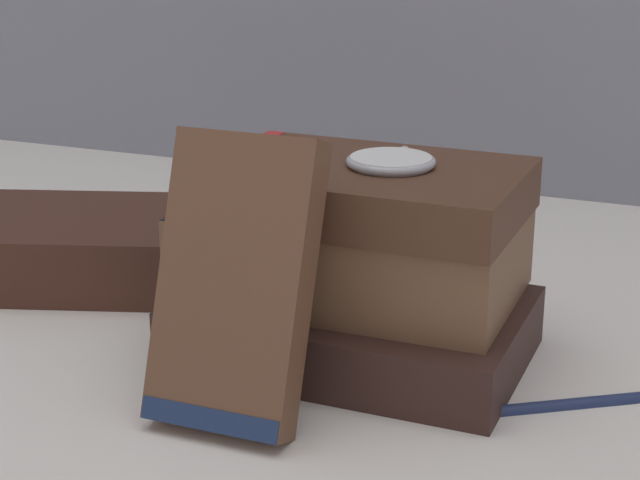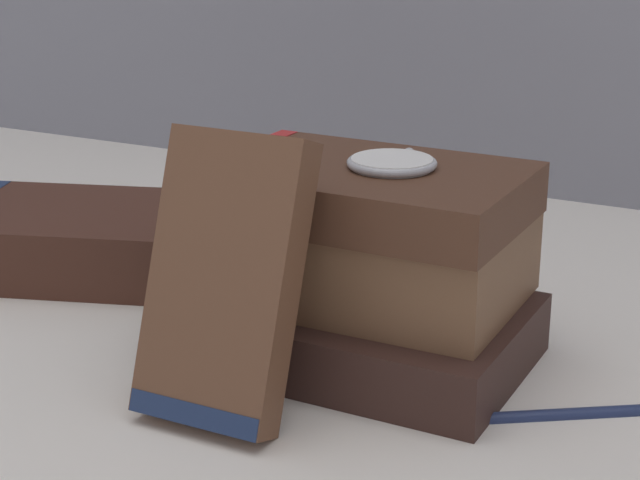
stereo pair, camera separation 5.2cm
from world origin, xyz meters
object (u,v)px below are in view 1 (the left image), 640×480
at_px(book_flat_middle, 344,251).
at_px(pocket_watch, 391,161).
at_px(book_flat_top, 357,189).
at_px(fountain_pen, 593,397).
at_px(book_leaning_front, 236,292).
at_px(book_side_left, 77,246).
at_px(book_flat_bottom, 348,325).

height_order(book_flat_middle, pocket_watch, pocket_watch).
height_order(book_flat_top, fountain_pen, book_flat_top).
xyz_separation_m(book_flat_middle, book_leaning_front, (-0.02, -0.11, 0.01)).
bearing_deg(pocket_watch, fountain_pen, -10.14).
bearing_deg(fountain_pen, book_flat_middle, 138.35).
bearing_deg(book_flat_middle, pocket_watch, -0.92).
distance_m(book_flat_top, book_side_left, 0.25).
xyz_separation_m(book_flat_bottom, book_side_left, (-0.23, 0.05, 0.01)).
distance_m(book_flat_middle, pocket_watch, 0.07).
relative_size(book_flat_middle, book_side_left, 0.78).
relative_size(book_flat_top, pocket_watch, 3.31).
height_order(book_flat_middle, fountain_pen, book_flat_middle).
xyz_separation_m(book_flat_middle, fountain_pen, (0.16, -0.02, -0.06)).
bearing_deg(book_leaning_front, book_flat_top, 74.32).
xyz_separation_m(book_flat_bottom, pocket_watch, (0.02, 0.01, 0.10)).
bearing_deg(pocket_watch, book_flat_middle, 179.10).
distance_m(book_leaning_front, fountain_pen, 0.21).
bearing_deg(book_flat_middle, book_side_left, 169.51).
distance_m(book_leaning_front, pocket_watch, 0.13).
height_order(book_side_left, pocket_watch, pocket_watch).
bearing_deg(book_flat_middle, book_flat_top, -23.46).
bearing_deg(fountain_pen, book_flat_bottom, 141.46).
height_order(book_flat_bottom, pocket_watch, pocket_watch).
bearing_deg(pocket_watch, book_leaning_front, -114.41).
xyz_separation_m(book_flat_middle, book_side_left, (-0.22, 0.04, -0.04)).
distance_m(book_flat_bottom, book_flat_top, 0.09).
height_order(book_flat_bottom, fountain_pen, book_flat_bottom).
bearing_deg(book_leaning_front, pocket_watch, 65.59).
distance_m(book_flat_bottom, pocket_watch, 0.11).
relative_size(book_flat_middle, book_flat_top, 1.07).
height_order(book_flat_middle, book_leaning_front, book_leaning_front).
distance_m(book_side_left, fountain_pen, 0.39).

